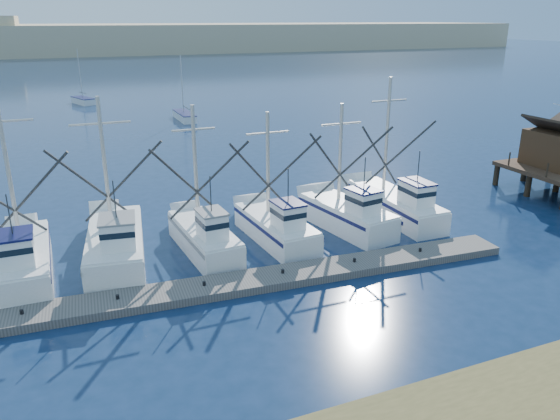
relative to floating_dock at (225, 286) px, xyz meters
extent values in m
plane|color=#0E213D|center=(6.45, -6.36, -0.21)|extent=(500.00, 500.00, 0.00)
cube|color=#635D58|center=(0.00, 0.00, 0.00)|extent=(31.02, 3.85, 0.41)
cube|color=tan|center=(6.45, 203.64, 4.79)|extent=(360.00, 60.00, 10.00)
cube|color=white|center=(-9.04, 5.19, 0.58)|extent=(2.74, 7.72, 1.56)
cube|color=white|center=(-9.04, 3.21, 2.11)|extent=(1.58, 1.88, 1.50)
cylinder|color=#B7B2A8|center=(-9.04, 6.51, 5.24)|extent=(0.22, 0.22, 7.76)
cube|color=white|center=(-4.40, 5.47, 0.61)|extent=(3.96, 8.60, 1.63)
cube|color=white|center=(-4.40, 3.35, 2.17)|extent=(1.91, 2.23, 1.50)
cylinder|color=#B7B2A8|center=(-4.40, 6.89, 4.96)|extent=(0.22, 0.22, 7.06)
cube|color=white|center=(0.32, 4.79, 0.51)|extent=(2.62, 7.03, 1.43)
cube|color=white|center=(0.32, 3.02, 1.97)|extent=(1.37, 1.76, 1.50)
cylinder|color=#B7B2A8|center=(0.32, 5.97, 4.56)|extent=(0.22, 0.22, 6.67)
cube|color=white|center=(4.67, 4.83, 0.46)|extent=(2.86, 7.14, 1.34)
cube|color=white|center=(4.67, 3.04, 1.89)|extent=(1.50, 1.80, 1.50)
cylinder|color=#B7B2A8|center=(4.67, 6.02, 4.19)|extent=(0.22, 0.22, 6.11)
cube|color=white|center=(9.45, 4.77, 0.56)|extent=(3.55, 7.18, 1.53)
cube|color=white|center=(9.45, 3.01, 2.07)|extent=(1.68, 1.89, 1.50)
cylinder|color=#B7B2A8|center=(9.45, 5.94, 4.39)|extent=(0.22, 0.22, 6.13)
cube|color=white|center=(13.47, 5.54, 0.51)|extent=(2.39, 8.43, 1.44)
cube|color=white|center=(13.47, 3.39, 1.98)|extent=(1.38, 2.06, 1.50)
cylinder|color=#B7B2A8|center=(13.47, 6.98, 4.99)|extent=(0.22, 0.22, 7.52)
cube|color=white|center=(9.11, 46.60, 0.24)|extent=(1.65, 6.48, 0.90)
cylinder|color=#B7B2A8|center=(9.11, 46.90, 4.29)|extent=(0.12, 0.12, 7.20)
cube|color=white|center=(-1.93, 66.20, 0.24)|extent=(3.25, 5.25, 0.90)
cylinder|color=#B7B2A8|center=(-1.93, 66.50, 4.29)|extent=(0.12, 0.12, 7.20)
cube|color=white|center=(18.73, -1.31, 7.85)|extent=(0.57, 0.14, 0.15)
camera|label=1|loc=(-6.71, -22.92, 12.32)|focal=35.00mm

